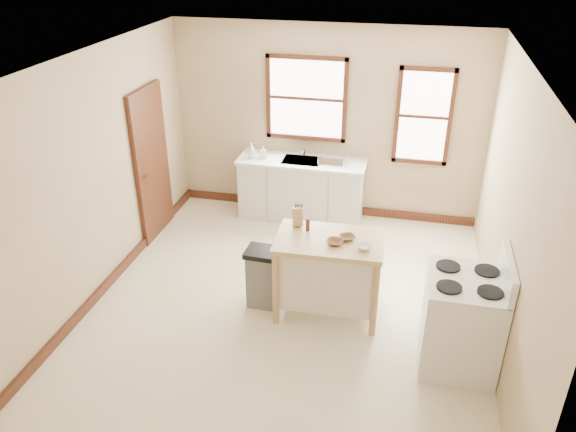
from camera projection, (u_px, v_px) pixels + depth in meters
The scene contains 23 objects.
floor at pixel (288, 304), 6.59m from camera, with size 5.00×5.00×0.00m, color beige.
ceiling at pixel (288, 63), 5.29m from camera, with size 5.00×5.00×0.00m, color white.
wall_back at pixel (327, 123), 8.10m from camera, with size 4.50×0.04×2.80m, color tan.
wall_left at pixel (96, 177), 6.39m from camera, with size 0.04×5.00×2.80m, color tan.
wall_right at pixel (511, 219), 5.49m from camera, with size 0.04×5.00×2.80m, color tan.
window_main at pixel (306, 99), 7.98m from camera, with size 1.17×0.06×1.22m, color #3C1310, non-canonical shape.
window_side at pixel (424, 117), 7.72m from camera, with size 0.77×0.06×1.37m, color #3C1310, non-canonical shape.
door_left at pixel (152, 164), 7.66m from camera, with size 0.06×0.90×2.10m, color #3C1310.
baseboard_back at pixel (324, 207), 8.69m from camera, with size 4.50×0.04×0.12m, color #3C1310.
baseboard_left at pixel (115, 276), 7.00m from camera, with size 0.04×5.00×0.12m, color #3C1310.
sink_counter at pixel (301, 189), 8.33m from camera, with size 1.86×0.62×0.92m, color silver, non-canonical shape.
faucet at pixel (304, 149), 8.23m from camera, with size 0.03×0.03×0.22m, color silver.
soap_bottle_a at pixel (252, 151), 8.14m from camera, with size 0.09×0.09×0.23m, color #B2B2B2.
soap_bottle_b at pixel (263, 152), 8.15m from camera, with size 0.08×0.08×0.18m, color #B2B2B2.
dish_rack at pixel (332, 160), 8.01m from camera, with size 0.38×0.29×0.10m, color silver, non-canonical shape.
kitchen_island at pixel (328, 276), 6.25m from camera, with size 1.16×0.74×0.95m, color tan, non-canonical shape.
knife_block at pixel (297, 217), 6.26m from camera, with size 0.10×0.10×0.20m, color #D9BD72, non-canonical shape.
pepper_grinder at pixel (308, 225), 6.16m from camera, with size 0.04×0.04×0.15m, color #452312.
bowl_a at pixel (335, 242), 5.93m from camera, with size 0.17×0.17×0.04m, color brown.
bowl_b at pixel (347, 238), 6.02m from camera, with size 0.17×0.17×0.04m, color brown.
bowl_c at pixel (364, 247), 5.83m from camera, with size 0.15×0.15×0.05m, color white.
trash_bin at pixel (263, 277), 6.43m from camera, with size 0.37×0.31×0.73m, color #61615E, non-canonical shape.
gas_stove at pixel (463, 310), 5.46m from camera, with size 0.79×0.80×1.25m, color white, non-canonical shape.
Camera 1 is at (1.20, -5.22, 3.97)m, focal length 35.00 mm.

